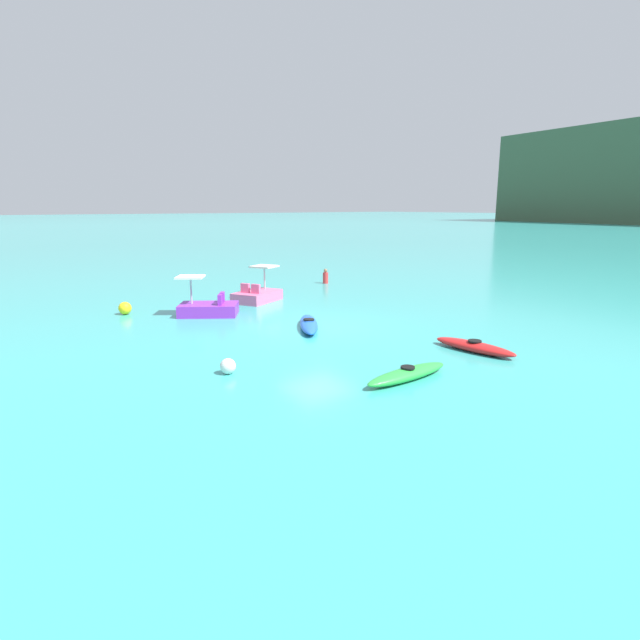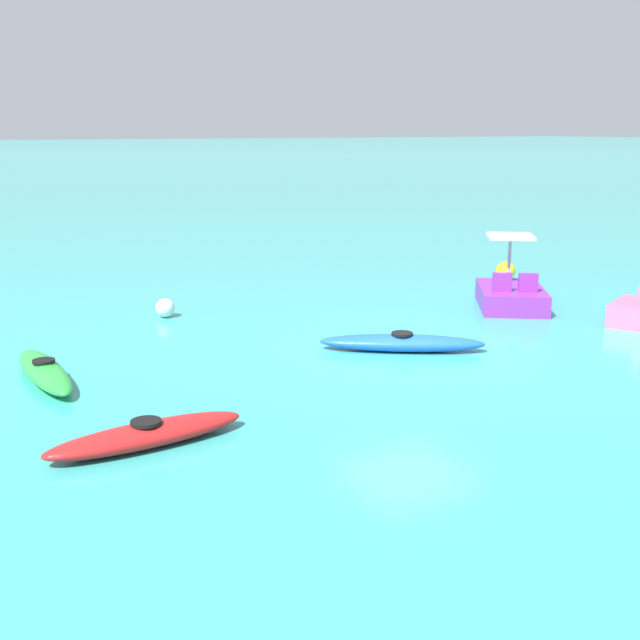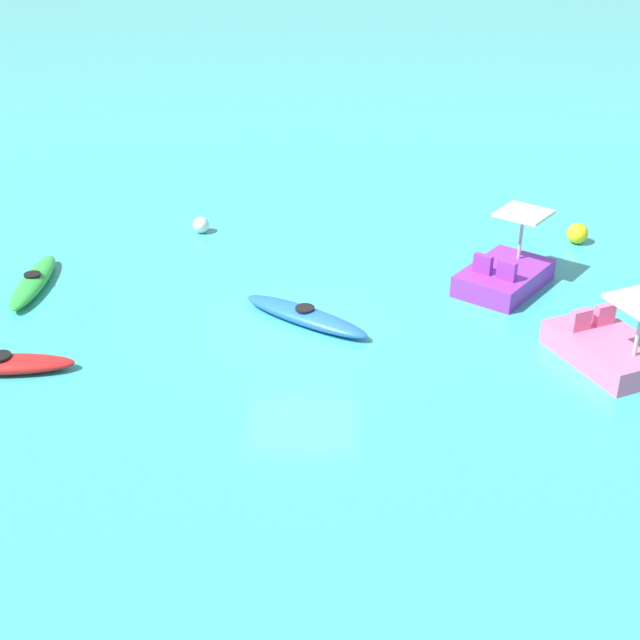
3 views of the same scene
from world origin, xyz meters
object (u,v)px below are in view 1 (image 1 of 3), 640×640
Objects in this scene: kayak_red at (474,347)px; buoy_yellow at (125,308)px; kayak_blue at (309,324)px; pedal_boat_pink at (257,295)px; kayak_green at (408,374)px; pedal_boat_purple at (208,307)px; person_near_shore at (326,277)px; buoy_white at (228,366)px.

buoy_yellow is at bearing -151.17° from kayak_red.
pedal_boat_pink is at bearing 167.19° from kayak_blue.
kayak_red is at bearing 99.55° from kayak_green.
kayak_blue is at bearing 23.17° from pedal_boat_purple.
person_near_shore is at bearing 113.52° from pedal_boat_pink.
kayak_red is 1.03× the size of pedal_boat_pink.
buoy_white is (3.09, -5.03, 0.06)m from kayak_blue.
pedal_boat_pink reaches higher than buoy_white.
kayak_red and kayak_green have the same top height.
kayak_blue is (-6.46, 1.46, 0.00)m from kayak_green.
person_near_shore reaches higher than kayak_blue.
pedal_boat_purple is (1.57, -3.35, 0.00)m from pedal_boat_pink.
kayak_blue is at bearing -41.08° from person_near_shore.
kayak_blue is 11.83m from person_near_shore.
kayak_blue is at bearing -12.81° from pedal_boat_pink.
pedal_boat_purple reaches higher than kayak_green.
pedal_boat_purple is at bearing -65.93° from person_near_shore.
pedal_boat_pink is at bearing 145.15° from buoy_white.
buoy_yellow is at bearing 178.19° from buoy_white.
buoy_yellow is at bearing -96.87° from pedal_boat_pink.
kayak_blue is 5.60× the size of buoy_yellow.
person_near_shore is (-14.75, 5.49, 0.22)m from kayak_red.
kayak_red is 6.57× the size of buoy_white.
kayak_green is 4.91m from buoy_white.
buoy_white reaches higher than kayak_blue.
pedal_boat_purple reaches higher than buoy_yellow.
pedal_boat_pink and pedal_boat_purple have the same top height.
kayak_red and kayak_blue have the same top height.
person_near_shore is at bearing 133.16° from buoy_white.
buoy_yellow reaches higher than kayak_blue.
kayak_red is 12.01m from pedal_boat_pink.
kayak_red is 15.74m from person_near_shore.
person_near_shore is at bearing 159.57° from kayak_red.
buoy_yellow is (-0.74, -6.11, -0.06)m from pedal_boat_pink.
kayak_blue is at bearing -158.65° from kayak_red.
kayak_green is 0.97× the size of kayak_blue.
kayak_blue is 4.97m from pedal_boat_purple.
kayak_blue is 5.90m from buoy_white.
buoy_yellow reaches higher than kayak_green.
kayak_green is 6.70× the size of buoy_white.
person_near_shore reaches higher than kayak_red.
pedal_boat_pink is at bearing 167.22° from kayak_green.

